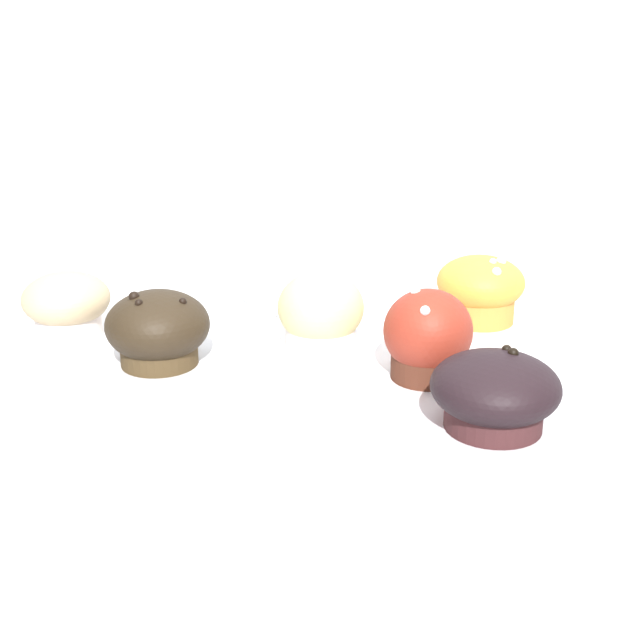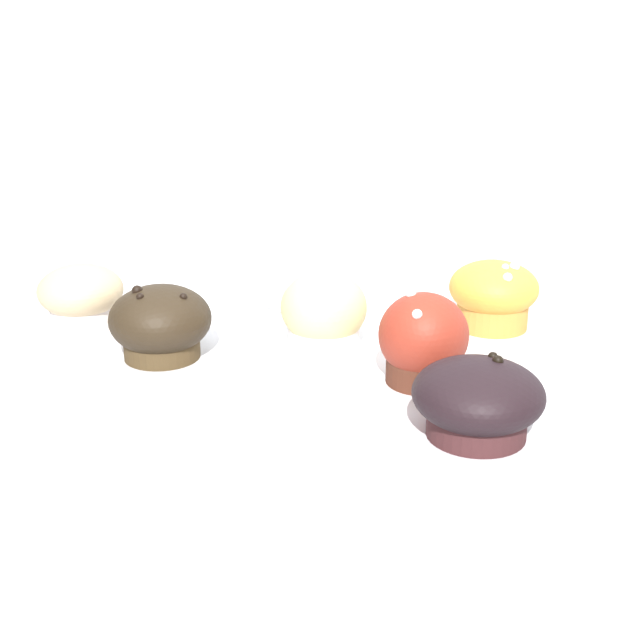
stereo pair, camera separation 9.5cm
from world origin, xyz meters
The scene contains 9 objects.
wall_back centered at (0.00, 0.60, 0.90)m, with size 3.20×0.10×1.80m, color silver.
muffin_front_center centered at (-0.14, -0.06, 0.94)m, with size 0.10×0.10×0.08m.
muffin_back_left centered at (0.14, 0.00, 0.94)m, with size 0.10×0.10×0.09m.
muffin_back_right centered at (-0.01, -0.10, 0.94)m, with size 0.11×0.11×0.08m.
muffin_front_left centered at (0.29, 0.15, 0.94)m, with size 0.10×0.10×0.08m.
muffin_front_right centered at (0.35, -0.13, 0.94)m, with size 0.12×0.12×0.07m.
muffin_back_center centered at (0.27, -0.04, 0.95)m, with size 0.09×0.09×0.10m.
coffee_cup centered at (-0.23, 0.18, 0.94)m, with size 0.13×0.08×0.08m.
price_card centered at (0.04, 0.08, 0.93)m, with size 0.06×0.06×0.06m.
Camera 2 is at (0.53, -0.84, 1.27)m, focal length 50.00 mm.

